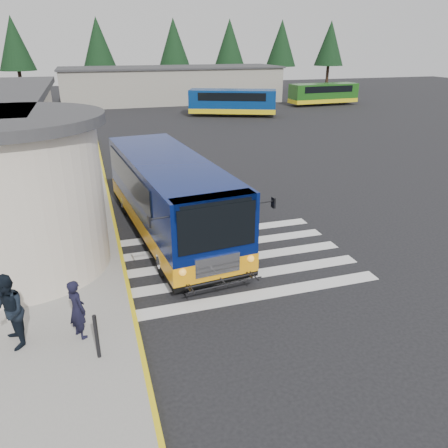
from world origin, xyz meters
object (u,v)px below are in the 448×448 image
object	(u,v)px
pedestrian_b	(8,312)
bollard	(97,337)
pedestrian_a	(77,309)
far_bus_a	(232,101)
transit_bus	(170,199)
far_bus_b	(323,93)

from	to	relation	value
pedestrian_b	bollard	bearing A→B (deg)	45.40
pedestrian_a	far_bus_a	bearing A→B (deg)	-56.84
bollard	pedestrian_a	bearing A→B (deg)	112.90
transit_bus	pedestrian_b	size ratio (longest dim) A/B	5.66
transit_bus	bollard	world-z (taller)	transit_bus
pedestrian_a	far_bus_a	world-z (taller)	far_bus_a
transit_bus	pedestrian_a	distance (m)	6.84
transit_bus	far_bus_b	size ratio (longest dim) A/B	1.28
pedestrian_b	far_bus_a	bearing A→B (deg)	137.17
pedestrian_a	pedestrian_b	distance (m)	1.51
far_bus_a	pedestrian_a	bearing A→B (deg)	178.11
far_bus_a	transit_bus	bearing A→B (deg)	179.41
far_bus_a	bollard	bearing A→B (deg)	179.27
bollard	far_bus_a	world-z (taller)	far_bus_a
pedestrian_a	far_bus_b	distance (m)	46.93
transit_bus	pedestrian_b	distance (m)	7.63
pedestrian_b	bollard	size ratio (longest dim) A/B	1.67
pedestrian_b	far_bus_a	world-z (taller)	far_bus_a
pedestrian_b	far_bus_b	world-z (taller)	far_bus_b
pedestrian_a	bollard	xyz separation A→B (m)	(0.40, -0.94, -0.21)
far_bus_b	pedestrian_a	bearing A→B (deg)	140.90
transit_bus	far_bus_a	bearing A→B (deg)	61.31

